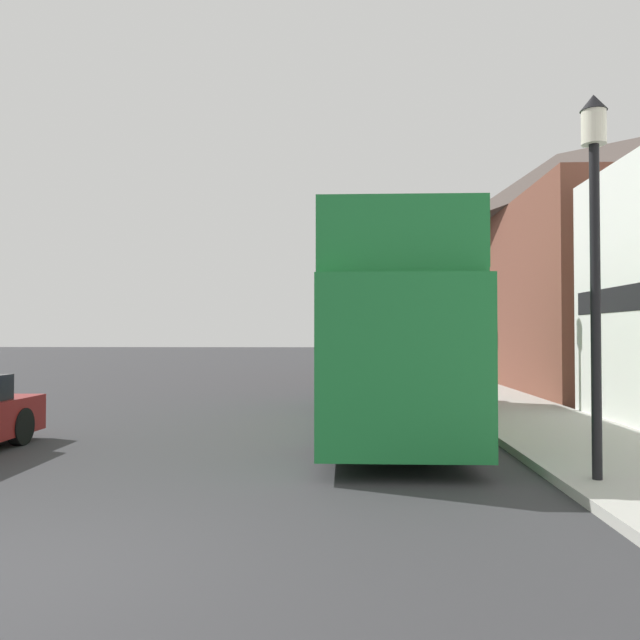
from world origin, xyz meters
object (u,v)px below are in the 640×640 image
(tour_bus, at_px, (382,342))
(parked_car_ahead_of_bus, at_px, (393,373))
(lamp_post_third, at_px, (429,300))
(lamp_post_second, at_px, (473,280))
(lamp_post_nearest, at_px, (595,215))

(tour_bus, distance_m, parked_car_ahead_of_bus, 8.15)
(tour_bus, height_order, lamp_post_third, lamp_post_third)
(parked_car_ahead_of_bus, distance_m, lamp_post_second, 6.12)
(tour_bus, height_order, parked_car_ahead_of_bus, tour_bus)
(lamp_post_second, height_order, lamp_post_third, lamp_post_second)
(lamp_post_nearest, height_order, lamp_post_second, lamp_post_nearest)
(parked_car_ahead_of_bus, height_order, lamp_post_nearest, lamp_post_nearest)
(lamp_post_nearest, xyz_separation_m, lamp_post_third, (0.09, 16.94, -0.18))
(parked_car_ahead_of_bus, height_order, lamp_post_third, lamp_post_third)
(lamp_post_nearest, distance_m, lamp_post_third, 16.94)
(lamp_post_second, bearing_deg, tour_bus, -132.21)
(tour_bus, distance_m, lamp_post_nearest, 6.36)
(parked_car_ahead_of_bus, xyz_separation_m, lamp_post_second, (1.78, -5.13, 2.82))
(parked_car_ahead_of_bus, height_order, lamp_post_second, lamp_post_second)
(lamp_post_third, bearing_deg, tour_bus, -102.80)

